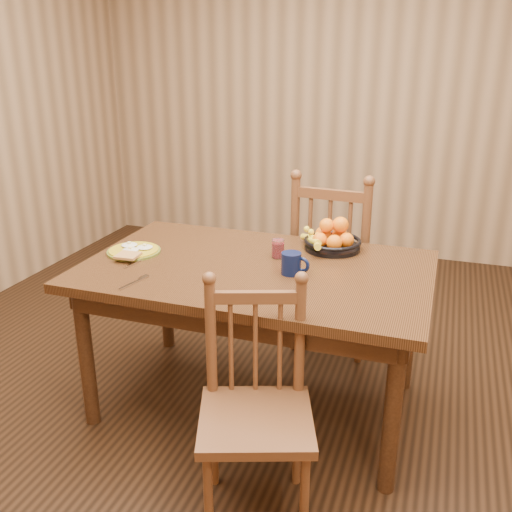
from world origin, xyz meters
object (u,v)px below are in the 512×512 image
(dining_table, at_px, (256,283))
(chair_far, at_px, (335,265))
(breakfast_plate, at_px, (134,251))
(coffee_mug, at_px, (292,263))
(chair_near, at_px, (256,409))
(fruit_bowl, at_px, (331,239))

(dining_table, relative_size, chair_far, 1.50)
(breakfast_plate, distance_m, coffee_mug, 0.82)
(chair_far, bearing_deg, breakfast_plate, 44.75)
(dining_table, height_order, coffee_mug, coffee_mug)
(chair_far, relative_size, breakfast_plate, 3.66)
(chair_near, height_order, fruit_bowl, same)
(chair_far, bearing_deg, fruit_bowl, 100.32)
(coffee_mug, bearing_deg, breakfast_plate, 179.09)
(dining_table, bearing_deg, coffee_mug, -12.14)
(chair_far, height_order, breakfast_plate, chair_far)
(dining_table, xyz_separation_m, chair_near, (0.22, -0.65, -0.22))
(coffee_mug, distance_m, fruit_bowl, 0.40)
(chair_near, relative_size, fruit_bowl, 2.82)
(chair_far, distance_m, breakfast_plate, 1.18)
(fruit_bowl, bearing_deg, breakfast_plate, -157.72)
(breakfast_plate, bearing_deg, fruit_bowl, 22.28)
(dining_table, height_order, fruit_bowl, fruit_bowl)
(chair_near, xyz_separation_m, coffee_mug, (-0.04, 0.61, 0.36))
(breakfast_plate, height_order, fruit_bowl, fruit_bowl)
(chair_far, bearing_deg, chair_near, 93.07)
(chair_far, bearing_deg, dining_table, 75.74)
(breakfast_plate, relative_size, fruit_bowl, 0.90)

